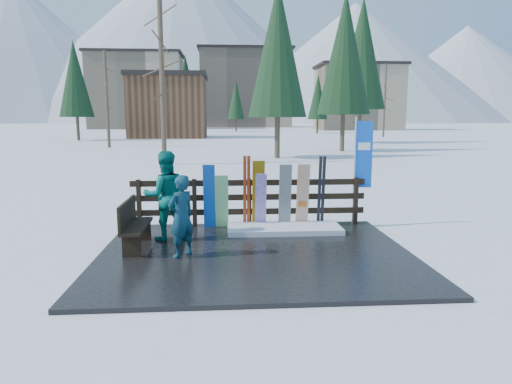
{
  "coord_description": "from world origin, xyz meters",
  "views": [
    {
      "loc": [
        -0.6,
        -8.52,
        2.65
      ],
      "look_at": [
        0.08,
        1.0,
        1.1
      ],
      "focal_mm": 32.0,
      "sensor_mm": 36.0,
      "label": 1
    }
  ],
  "objects": [
    {
      "name": "person_back",
      "position": [
        -1.84,
        1.11,
        1.03
      ],
      "size": [
        1.07,
        0.93,
        1.89
      ],
      "primitive_type": "imported",
      "rotation": [
        0.0,
        0.0,
        3.4
      ],
      "color": "#07695C",
      "rests_on": "deck"
    },
    {
      "name": "snowboard_3",
      "position": [
        0.26,
        1.98,
        0.73
      ],
      "size": [
        0.26,
        0.3,
        1.31
      ],
      "primitive_type": "cube",
      "rotation": [
        0.21,
        0.0,
        0.0
      ],
      "color": "white",
      "rests_on": "deck"
    },
    {
      "name": "snowboard_4",
      "position": [
        0.84,
        1.98,
        0.84
      ],
      "size": [
        0.29,
        0.22,
        1.51
      ],
      "primitive_type": "cube",
      "rotation": [
        0.13,
        0.0,
        0.0
      ],
      "color": "black",
      "rests_on": "deck"
    },
    {
      "name": "resort_buildings",
      "position": [
        1.03,
        115.41,
        9.81
      ],
      "size": [
        73.0,
        87.6,
        22.6
      ],
      "color": "tan",
      "rests_on": "ground"
    },
    {
      "name": "ground",
      "position": [
        0.0,
        0.0,
        0.0
      ],
      "size": [
        700.0,
        700.0,
        0.0
      ],
      "primitive_type": "plane",
      "color": "white",
      "rests_on": "ground"
    },
    {
      "name": "snowboard_2",
      "position": [
        0.2,
        1.98,
        0.89
      ],
      "size": [
        0.28,
        0.35,
        1.61
      ],
      "primitive_type": "cube",
      "rotation": [
        0.2,
        0.0,
        0.0
      ],
      "color": "#FFAF00",
      "rests_on": "deck"
    },
    {
      "name": "ski_pair_b",
      "position": [
        1.71,
        2.05,
        0.93
      ],
      "size": [
        0.17,
        0.18,
        1.69
      ],
      "color": "black",
      "rests_on": "deck"
    },
    {
      "name": "trees",
      "position": [
        4.12,
        46.41,
        5.92
      ],
      "size": [
        42.14,
        68.89,
        14.32
      ],
      "color": "#382B1E",
      "rests_on": "ground"
    },
    {
      "name": "snow_patch",
      "position": [
        0.77,
        1.6,
        0.14
      ],
      "size": [
        2.59,
        1.0,
        0.12
      ],
      "primitive_type": "cube",
      "color": "white",
      "rests_on": "deck"
    },
    {
      "name": "ski_pair_a",
      "position": [
        -0.07,
        2.05,
        0.94
      ],
      "size": [
        0.16,
        0.22,
        1.71
      ],
      "color": "#A73314",
      "rests_on": "deck"
    },
    {
      "name": "fence",
      "position": [
        0.0,
        2.2,
        0.74
      ],
      "size": [
        5.6,
        0.1,
        1.15
      ],
      "color": "black",
      "rests_on": "deck"
    },
    {
      "name": "rental_flag",
      "position": [
        2.72,
        2.25,
        1.69
      ],
      "size": [
        0.45,
        0.04,
        2.6
      ],
      "color": "silver",
      "rests_on": "deck"
    },
    {
      "name": "snowboard_5",
      "position": [
        1.26,
        1.98,
        0.84
      ],
      "size": [
        0.29,
        0.28,
        1.52
      ],
      "primitive_type": "cube",
      "rotation": [
        0.17,
        0.0,
        0.0
      ],
      "color": "silver",
      "rests_on": "deck"
    },
    {
      "name": "deck",
      "position": [
        0.0,
        0.0,
        0.04
      ],
      "size": [
        6.0,
        5.0,
        0.08
      ],
      "primitive_type": "cube",
      "color": "black",
      "rests_on": "ground"
    },
    {
      "name": "mountains",
      "position": [
        -10.5,
        328.41,
        50.2
      ],
      "size": [
        520.0,
        260.0,
        120.0
      ],
      "color": "white",
      "rests_on": "ground"
    },
    {
      "name": "bench",
      "position": [
        -2.41,
        0.44,
        0.6
      ],
      "size": [
        0.41,
        1.5,
        0.97
      ],
      "color": "black",
      "rests_on": "deck"
    },
    {
      "name": "snowboard_0",
      "position": [
        -0.94,
        1.98,
        0.84
      ],
      "size": [
        0.28,
        0.32,
        1.53
      ],
      "primitive_type": "cube",
      "rotation": [
        0.19,
        0.0,
        0.0
      ],
      "color": "blue",
      "rests_on": "deck"
    },
    {
      "name": "person_front",
      "position": [
        -1.39,
        -0.18,
        0.85
      ],
      "size": [
        0.66,
        0.66,
        1.54
      ],
      "primitive_type": "imported",
      "rotation": [
        0.0,
        0.0,
        3.91
      ],
      "color": "#134E5A",
      "rests_on": "deck"
    },
    {
      "name": "snowboard_1",
      "position": [
        -0.66,
        1.98,
        0.72
      ],
      "size": [
        0.31,
        0.38,
        1.29
      ],
      "primitive_type": "cube",
      "rotation": [
        0.27,
        0.0,
        0.0
      ],
      "color": "white",
      "rests_on": "deck"
    }
  ]
}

